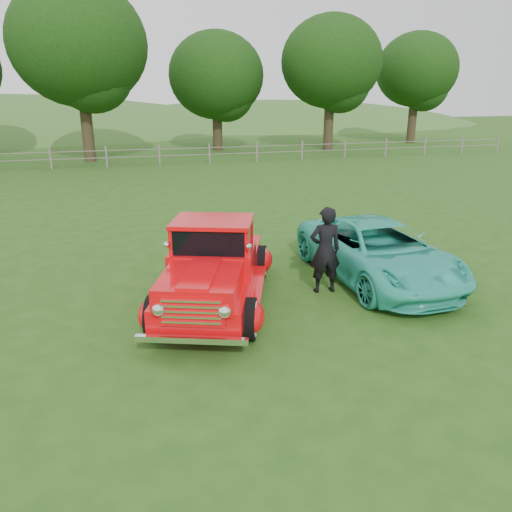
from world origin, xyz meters
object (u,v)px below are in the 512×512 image
object	(u,v)px
tree_near_west	(79,44)
man	(325,250)
tree_mid_east	(331,62)
red_pickup	(214,266)
tree_far_east	(417,70)
teal_sedan	(378,251)
tree_near_east	(216,76)

from	to	relation	value
tree_near_west	man	bearing A→B (deg)	-77.22
tree_mid_east	red_pickup	xyz separation A→B (m)	(-13.97, -25.89, -5.38)
man	tree_far_east	bearing A→B (deg)	-120.84
tree_far_east	teal_sedan	world-z (taller)	tree_far_east
tree_near_west	tree_near_east	size ratio (longest dim) A/B	1.25
tree_mid_east	red_pickup	distance (m)	29.90
tree_near_east	red_pickup	world-z (taller)	tree_near_east
tree_mid_east	red_pickup	bearing A→B (deg)	-118.34
teal_sedan	man	xyz separation A→B (m)	(-1.46, -0.33, 0.26)
teal_sedan	tree_near_west	bearing A→B (deg)	104.48
tree_near_east	man	xyz separation A→B (m)	(-3.57, -27.92, -4.31)
red_pickup	teal_sedan	size ratio (longest dim) A/B	1.09
tree_near_west	teal_sedan	xyz separation A→B (m)	(6.89, -23.59, -6.12)
tree_near_west	man	size ratio (longest dim) A/B	5.56
teal_sedan	red_pickup	bearing A→B (deg)	-177.27
tree_near_west	tree_far_east	distance (m)	26.49
tree_near_west	tree_near_east	distance (m)	9.97
tree_near_east	teal_sedan	bearing A→B (deg)	-94.38
tree_near_east	tree_mid_east	xyz separation A→B (m)	(8.00, -2.00, 0.93)
tree_far_east	man	world-z (taller)	tree_far_east
tree_mid_east	teal_sedan	distance (m)	28.05
tree_far_east	red_pickup	size ratio (longest dim) A/B	1.68
tree_near_west	tree_mid_east	size ratio (longest dim) A/B	1.10
tree_near_west	teal_sedan	size ratio (longest dim) A/B	2.15
tree_near_east	teal_sedan	size ratio (longest dim) A/B	1.71
tree_near_east	man	distance (m)	28.48
tree_near_west	tree_near_east	xyz separation A→B (m)	(9.00, 4.00, -1.55)
tree_near_west	tree_mid_east	xyz separation A→B (m)	(17.00, 2.00, -0.62)
tree_near_west	tree_mid_east	bearing A→B (deg)	6.71
tree_mid_east	teal_sedan	world-z (taller)	tree_mid_east
tree_near_east	man	size ratio (longest dim) A/B	4.44
tree_far_east	man	size ratio (longest dim) A/B	4.72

